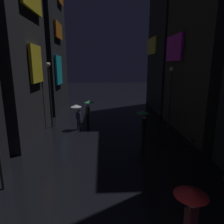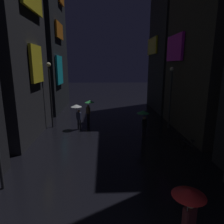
% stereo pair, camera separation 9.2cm
% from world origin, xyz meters
% --- Properties ---
extents(building_left_mid, '(4.25, 7.12, 15.02)m').
position_xyz_m(building_left_mid, '(-7.48, 12.56, 7.52)').
color(building_left_mid, '#232328').
rests_on(building_left_mid, ground).
extents(building_left_far, '(4.25, 8.38, 21.96)m').
position_xyz_m(building_left_far, '(-7.49, 22.19, 10.98)').
color(building_left_far, black).
rests_on(building_left_far, ground).
extents(building_right_mid, '(4.25, 8.29, 17.30)m').
position_xyz_m(building_right_mid, '(7.49, 13.15, 8.65)').
color(building_right_mid, '#2D2826').
rests_on(building_right_mid, ground).
extents(building_right_far, '(4.25, 7.06, 21.54)m').
position_xyz_m(building_right_far, '(7.49, 21.53, 10.77)').
color(building_right_far, '#232328').
rests_on(building_right_far, ground).
extents(pedestrian_midstreet_left_green, '(0.90, 0.90, 2.12)m').
position_xyz_m(pedestrian_midstreet_left_green, '(2.29, 11.51, 1.67)').
color(pedestrian_midstreet_left_green, black).
rests_on(pedestrian_midstreet_left_green, ground).
extents(pedestrian_far_right_green, '(0.90, 0.90, 2.12)m').
position_xyz_m(pedestrian_far_right_green, '(-1.90, 15.89, 1.67)').
color(pedestrian_far_right_green, black).
rests_on(pedestrian_far_right_green, ground).
extents(pedestrian_near_crossing_clear, '(0.90, 0.90, 2.12)m').
position_xyz_m(pedestrian_near_crossing_clear, '(-2.75, 13.93, 1.67)').
color(pedestrian_near_crossing_clear, black).
rests_on(pedestrian_near_crossing_clear, ground).
extents(pedestrian_foreground_left_red, '(0.90, 0.90, 2.12)m').
position_xyz_m(pedestrian_foreground_left_red, '(1.70, 2.31, 1.67)').
color(pedestrian_foreground_left_red, '#38332D').
rests_on(pedestrian_foreground_left_red, ground).
extents(bicycle_parked_at_storefront, '(0.29, 1.81, 0.96)m').
position_xyz_m(bicycle_parked_at_storefront, '(4.60, 9.15, 0.39)').
color(bicycle_parked_at_storefront, black).
rests_on(bicycle_parked_at_storefront, ground).
extents(streetlamp_left_far, '(0.36, 0.36, 5.49)m').
position_xyz_m(streetlamp_left_far, '(-5.00, 14.59, 3.43)').
color(streetlamp_left_far, '#2D2D33').
rests_on(streetlamp_left_far, ground).
extents(streetlamp_right_far, '(0.36, 0.36, 5.13)m').
position_xyz_m(streetlamp_right_far, '(5.00, 14.00, 3.24)').
color(streetlamp_right_far, '#2D2D33').
rests_on(streetlamp_right_far, ground).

